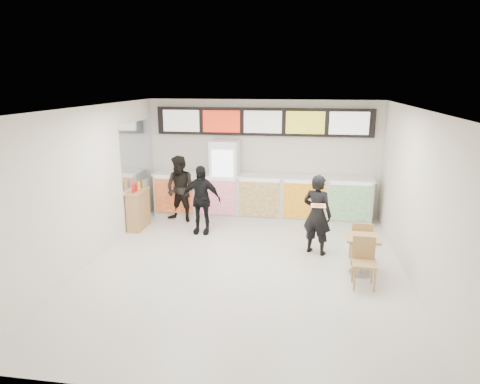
% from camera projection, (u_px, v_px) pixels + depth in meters
% --- Properties ---
extents(floor, '(7.00, 7.00, 0.00)m').
position_uv_depth(floor, '(243.00, 268.00, 8.16)').
color(floor, beige).
rests_on(floor, ground).
extents(ceiling, '(7.00, 7.00, 0.00)m').
position_uv_depth(ceiling, '(244.00, 108.00, 7.40)').
color(ceiling, white).
rests_on(ceiling, wall_back).
extents(wall_back, '(6.00, 0.00, 6.00)m').
position_uv_depth(wall_back, '(263.00, 158.00, 11.12)').
color(wall_back, silver).
rests_on(wall_back, floor).
extents(wall_left, '(0.00, 7.00, 7.00)m').
position_uv_depth(wall_left, '(89.00, 186.00, 8.22)').
color(wall_left, silver).
rests_on(wall_left, floor).
extents(wall_right, '(0.00, 7.00, 7.00)m').
position_uv_depth(wall_right, '(416.00, 198.00, 7.33)').
color(wall_right, silver).
rests_on(wall_right, floor).
extents(service_counter, '(5.56, 0.77, 1.14)m').
position_uv_depth(service_counter, '(261.00, 197.00, 10.97)').
color(service_counter, silver).
rests_on(service_counter, floor).
extents(menu_board, '(5.50, 0.14, 0.70)m').
position_uv_depth(menu_board, '(263.00, 122.00, 10.80)').
color(menu_board, black).
rests_on(menu_board, wall_back).
extents(drinks_fridge, '(0.70, 0.67, 2.00)m').
position_uv_depth(drinks_fridge, '(225.00, 179.00, 11.01)').
color(drinks_fridge, white).
rests_on(drinks_fridge, floor).
extents(mirror_panel, '(0.01, 2.00, 1.50)m').
position_uv_depth(mirror_panel, '(138.00, 152.00, 10.49)').
color(mirror_panel, '#B2B7BF').
rests_on(mirror_panel, wall_left).
extents(customer_main, '(0.72, 0.61, 1.66)m').
position_uv_depth(customer_main, '(317.00, 215.00, 8.65)').
color(customer_main, black).
rests_on(customer_main, floor).
extents(customer_left, '(0.96, 0.84, 1.67)m').
position_uv_depth(customer_left, '(181.00, 189.00, 10.67)').
color(customer_left, black).
rests_on(customer_left, floor).
extents(customer_mid, '(0.94, 0.40, 1.60)m').
position_uv_depth(customer_mid, '(201.00, 200.00, 9.84)').
color(customer_mid, black).
rests_on(customer_mid, floor).
extents(pizza_slice, '(0.36, 0.36, 0.02)m').
position_uv_depth(pizza_slice, '(318.00, 205.00, 8.14)').
color(pizza_slice, beige).
rests_on(pizza_slice, customer_main).
extents(cafe_table, '(0.61, 1.49, 0.86)m').
position_uv_depth(cafe_table, '(362.00, 248.00, 7.77)').
color(cafe_table, tan).
rests_on(cafe_table, floor).
extents(condiment_ledge, '(0.34, 0.83, 1.11)m').
position_uv_depth(condiment_ledge, '(138.00, 209.00, 10.24)').
color(condiment_ledge, tan).
rests_on(condiment_ledge, floor).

